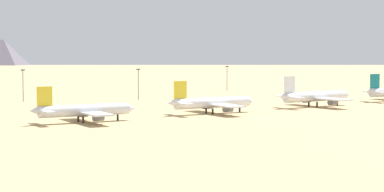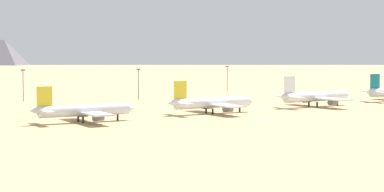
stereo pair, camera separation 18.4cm
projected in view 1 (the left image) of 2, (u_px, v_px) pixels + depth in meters
ground at (264, 119)px, 231.15m from camera, size 4000.00×4000.00×0.00m
ridge_east at (116, 27)px, 1470.62m from camera, size 315.09×267.06×136.40m
parked_jet_yellow_1 at (84, 110)px, 221.02m from camera, size 35.71×30.19×11.79m
parked_jet_yellow_2 at (212, 103)px, 250.92m from camera, size 36.64×30.95×12.10m
parked_jet_white_3 at (315, 97)px, 280.58m from camera, size 38.25×32.06×12.65m
light_pole_west at (227, 76)px, 382.26m from camera, size 1.80×0.50×13.93m
light_pole_mid at (138, 82)px, 319.98m from camera, size 1.80×0.50×14.21m
light_pole_east at (23, 83)px, 308.53m from camera, size 1.80×0.50×14.20m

